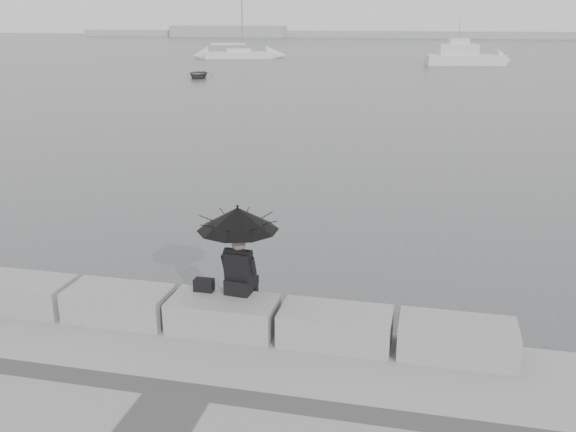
% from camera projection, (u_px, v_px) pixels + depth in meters
% --- Properties ---
extents(ground, '(360.00, 360.00, 0.00)m').
position_uv_depth(ground, '(234.00, 345.00, 10.24)').
color(ground, '#414345').
rests_on(ground, ground).
extents(stone_block_far_left, '(1.60, 0.80, 0.50)m').
position_uv_depth(stone_block_far_left, '(22.00, 294.00, 10.33)').
color(stone_block_far_left, gray).
rests_on(stone_block_far_left, promenade).
extents(stone_block_left, '(1.60, 0.80, 0.50)m').
position_uv_depth(stone_block_left, '(119.00, 304.00, 9.96)').
color(stone_block_left, gray).
rests_on(stone_block_left, promenade).
extents(stone_block_centre, '(1.60, 0.80, 0.50)m').
position_uv_depth(stone_block_centre, '(223.00, 315.00, 9.59)').
color(stone_block_centre, gray).
rests_on(stone_block_centre, promenade).
extents(stone_block_right, '(1.60, 0.80, 0.50)m').
position_uv_depth(stone_block_right, '(335.00, 327.00, 9.23)').
color(stone_block_right, gray).
rests_on(stone_block_right, promenade).
extents(stone_block_far_right, '(1.60, 0.80, 0.50)m').
position_uv_depth(stone_block_far_right, '(457.00, 340.00, 8.86)').
color(stone_block_far_right, gray).
rests_on(stone_block_far_right, promenade).
extents(seated_person, '(1.22, 1.22, 1.39)m').
position_uv_depth(seated_person, '(238.00, 229.00, 9.46)').
color(seated_person, black).
rests_on(seated_person, stone_block_centre).
extents(bag, '(0.30, 0.17, 0.19)m').
position_uv_depth(bag, '(204.00, 285.00, 9.80)').
color(bag, black).
rests_on(bag, stone_block_centre).
extents(distant_landmass, '(180.00, 8.00, 2.80)m').
position_uv_depth(distant_landmass, '(395.00, 34.00, 155.42)').
color(distant_landmass, '#9EA1A3').
rests_on(distant_landmass, ground).
extents(sailboat_left, '(8.69, 5.27, 12.90)m').
position_uv_depth(sailboat_left, '(239.00, 54.00, 79.86)').
color(sailboat_left, silver).
rests_on(sailboat_left, ground).
extents(motor_cruiser, '(8.61, 4.38, 4.50)m').
position_uv_depth(motor_cruiser, '(465.00, 57.00, 68.83)').
color(motor_cruiser, silver).
rests_on(motor_cruiser, ground).
extents(dinghy, '(3.74, 2.33, 0.59)m').
position_uv_depth(dinghy, '(198.00, 74.00, 54.74)').
color(dinghy, slate).
rests_on(dinghy, ground).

